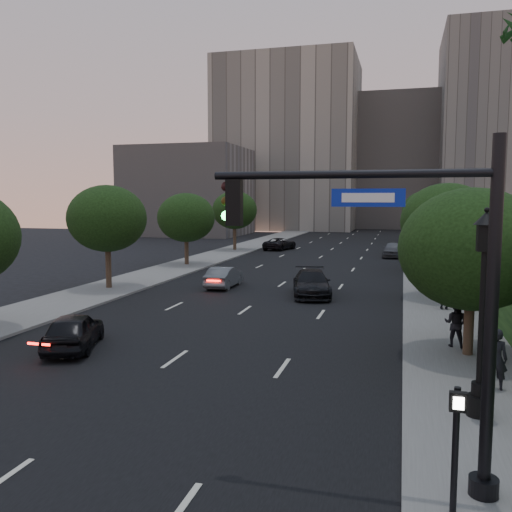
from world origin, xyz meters
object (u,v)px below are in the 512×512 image
(street_lamp, at_px, (482,323))
(pedestrian_a, at_px, (496,359))
(pedestrian_c, at_px, (445,293))
(sedan_far_left, at_px, (280,244))
(traffic_signal_mast, at_px, (430,312))
(sedan_near_right, at_px, (311,283))
(sedan_far_right, at_px, (393,249))
(pedestrian_b, at_px, (456,323))
(sedan_mid_left, at_px, (224,277))
(sedan_near_left, at_px, (74,331))

(street_lamp, relative_size, pedestrian_a, 3.03)
(pedestrian_c, bearing_deg, sedan_far_left, -65.83)
(traffic_signal_mast, xyz_separation_m, pedestrian_a, (2.24, 6.38, -2.60))
(sedan_near_right, distance_m, sedan_far_right, 24.09)
(traffic_signal_mast, relative_size, pedestrian_b, 3.86)
(traffic_signal_mast, height_order, sedan_near_right, traffic_signal_mast)
(pedestrian_b, xyz_separation_m, pedestrian_c, (0.13, 7.42, -0.06))
(pedestrian_b, bearing_deg, sedan_far_right, -64.28)
(sedan_mid_left, relative_size, pedestrian_b, 2.33)
(street_lamp, bearing_deg, pedestrian_b, 89.85)
(sedan_mid_left, distance_m, sedan_far_left, 26.92)
(sedan_far_left, distance_m, pedestrian_a, 46.32)
(pedestrian_c, bearing_deg, pedestrian_b, 86.44)
(traffic_signal_mast, relative_size, sedan_near_right, 1.32)
(traffic_signal_mast, relative_size, pedestrian_a, 3.78)
(street_lamp, height_order, pedestrian_c, street_lamp)
(traffic_signal_mast, xyz_separation_m, sedan_near_left, (-12.79, 7.33, -2.95))
(sedan_near_right, distance_m, pedestrian_c, 7.92)
(traffic_signal_mast, distance_m, sedan_mid_left, 25.95)
(traffic_signal_mast, relative_size, pedestrian_c, 4.13)
(traffic_signal_mast, distance_m, sedan_far_left, 51.76)
(street_lamp, bearing_deg, sedan_near_right, 112.96)
(traffic_signal_mast, bearing_deg, pedestrian_a, 70.68)
(sedan_near_right, relative_size, pedestrian_b, 2.93)
(traffic_signal_mast, bearing_deg, sedan_far_left, 105.86)
(street_lamp, xyz_separation_m, sedan_far_left, (-15.62, 45.62, -1.94))
(sedan_near_left, bearing_deg, sedan_far_left, -108.05)
(sedan_far_left, xyz_separation_m, pedestrian_b, (15.64, -38.68, 0.37))
(street_lamp, bearing_deg, traffic_signal_mast, -110.13)
(pedestrian_c, bearing_deg, sedan_near_left, 35.03)
(sedan_far_left, bearing_deg, sedan_mid_left, 108.55)
(traffic_signal_mast, bearing_deg, sedan_near_right, 105.18)
(sedan_near_left, height_order, sedan_mid_left, sedan_near_left)
(sedan_near_left, bearing_deg, sedan_far_right, -126.67)
(sedan_far_right, relative_size, pedestrian_c, 2.77)
(street_lamp, height_order, sedan_mid_left, street_lamp)
(sedan_far_left, bearing_deg, traffic_signal_mast, 119.56)
(sedan_mid_left, relative_size, pedestrian_c, 2.50)
(sedan_mid_left, distance_m, sedan_far_right, 24.39)
(sedan_mid_left, xyz_separation_m, sedan_near_right, (6.09, -1.65, 0.07))
(sedan_far_left, bearing_deg, pedestrian_c, 130.47)
(sedan_far_left, relative_size, pedestrian_c, 2.93)
(sedan_mid_left, bearing_deg, sedan_near_left, 85.96)
(traffic_signal_mast, bearing_deg, pedestrian_c, 84.91)
(sedan_near_left, xyz_separation_m, sedan_near_right, (7.02, 13.91, 0.04))
(sedan_far_right, distance_m, pedestrian_c, 26.66)
(traffic_signal_mast, distance_m, sedan_near_left, 15.03)
(street_lamp, relative_size, sedan_mid_left, 1.33)
(sedan_near_left, xyz_separation_m, sedan_far_left, (-1.33, 42.38, -0.03))
(pedestrian_c, bearing_deg, sedan_mid_left, -20.80)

